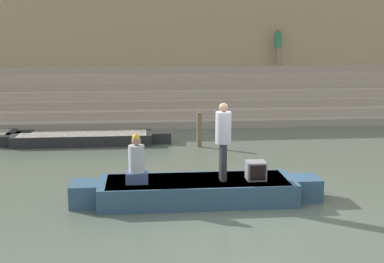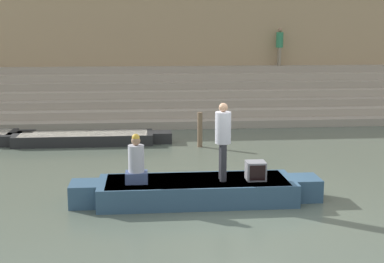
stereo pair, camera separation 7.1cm
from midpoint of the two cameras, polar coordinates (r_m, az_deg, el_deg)
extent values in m
plane|color=#566051|center=(12.34, 5.23, -7.71)|extent=(120.00, 120.00, 0.00)
cube|color=tan|center=(23.71, 0.11, 1.77)|extent=(36.00, 5.16, 0.31)
cube|color=#B2A28D|center=(24.02, 0.03, 2.63)|extent=(36.00, 4.43, 0.31)
cube|color=tan|center=(24.34, -0.05, 3.47)|extent=(36.00, 3.69, 0.31)
cube|color=#B2A28D|center=(24.67, -0.13, 4.29)|extent=(36.00, 2.95, 0.31)
cube|color=tan|center=(25.00, -0.20, 5.09)|extent=(36.00, 2.21, 0.31)
cube|color=#B2A28D|center=(25.34, -0.28, 5.87)|extent=(36.00, 1.48, 0.31)
cube|color=tan|center=(25.68, -0.35, 6.63)|extent=(36.00, 0.74, 0.31)
cube|color=tan|center=(26.57, -0.53, 10.62)|extent=(34.20, 1.20, 7.57)
cube|color=brown|center=(26.21, -0.41, 2.97)|extent=(34.20, 0.12, 0.60)
cube|color=#33516B|center=(12.39, 0.67, -6.33)|extent=(4.49, 1.44, 0.52)
cube|color=beige|center=(12.32, 0.67, -5.29)|extent=(4.13, 1.34, 0.05)
cube|color=#33516B|center=(12.89, 12.13, -5.88)|extent=(0.63, 0.79, 0.52)
cube|color=#33516B|center=(12.40, -11.26, -6.53)|extent=(0.63, 0.79, 0.52)
cylinder|color=olive|center=(13.08, -2.64, -4.67)|extent=(2.93, 0.04, 0.04)
cylinder|color=#28282D|center=(12.30, 3.39, -3.13)|extent=(0.15, 0.15, 0.86)
cylinder|color=#28282D|center=(12.11, 3.53, -3.35)|extent=(0.15, 0.15, 0.86)
cylinder|color=#B2B2BC|center=(12.04, 3.50, 0.41)|extent=(0.36, 0.36, 0.72)
sphere|color=#9E7556|center=(11.96, 3.53, 2.58)|extent=(0.20, 0.20, 0.20)
cube|color=#3D4C75|center=(12.12, -5.77, -4.87)|extent=(0.50, 0.39, 0.25)
cylinder|color=#B2B2BC|center=(12.01, -5.81, -2.90)|extent=(0.36, 0.36, 0.61)
sphere|color=#9E7556|center=(11.92, -5.84, -1.00)|extent=(0.20, 0.20, 0.20)
sphere|color=gold|center=(11.91, -5.85, -0.66)|extent=(0.17, 0.17, 0.17)
cube|color=slate|center=(12.36, 6.97, -4.16)|extent=(0.44, 0.41, 0.43)
cube|color=black|center=(12.16, 7.17, -4.41)|extent=(0.36, 0.02, 0.35)
cube|color=black|center=(18.87, -11.33, -0.73)|extent=(4.74, 1.28, 0.37)
cube|color=beige|center=(18.84, -11.35, -0.25)|extent=(4.36, 1.18, 0.05)
cube|color=black|center=(18.77, -3.11, -0.60)|extent=(0.66, 0.70, 0.37)
cube|color=black|center=(19.35, -19.30, -0.85)|extent=(0.66, 0.70, 0.37)
cube|color=black|center=(19.73, -17.30, -0.51)|extent=(0.66, 0.70, 0.37)
cylinder|color=brown|center=(17.95, 0.96, 0.20)|extent=(0.17, 0.17, 1.18)
cylinder|color=gray|center=(26.48, 9.30, 7.90)|extent=(0.14, 0.14, 0.87)
cylinder|color=gray|center=(26.30, 9.40, 7.87)|extent=(0.14, 0.14, 0.87)
cylinder|color=#338456|center=(26.36, 9.41, 9.62)|extent=(0.34, 0.34, 0.73)
sphere|color=#9E7556|center=(26.35, 9.44, 10.64)|extent=(0.21, 0.21, 0.21)
camera|label=1|loc=(0.04, -89.85, 0.03)|focal=50.00mm
camera|label=2|loc=(0.04, 90.15, -0.03)|focal=50.00mm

